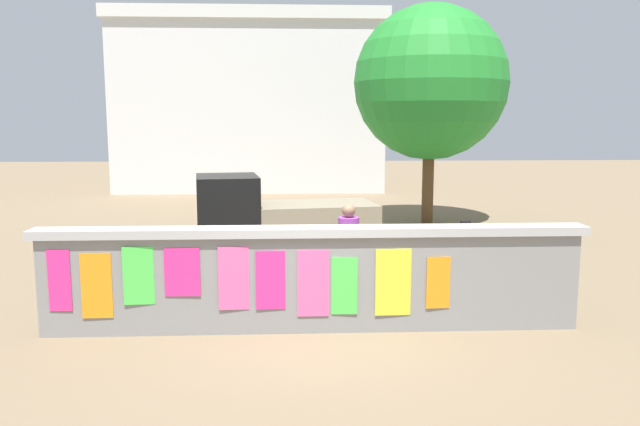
% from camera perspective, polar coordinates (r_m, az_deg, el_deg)
% --- Properties ---
extents(ground, '(60.00, 60.00, 0.00)m').
position_cam_1_polar(ground, '(16.63, -1.68, -1.67)').
color(ground, '#7A664C').
extents(poster_wall, '(7.65, 0.42, 1.47)m').
position_cam_1_polar(poster_wall, '(8.65, -0.75, -5.97)').
color(poster_wall, gray).
rests_on(poster_wall, ground).
extents(auto_rickshaw_truck, '(3.78, 2.01, 1.85)m').
position_cam_1_polar(auto_rickshaw_truck, '(12.64, -3.99, -0.76)').
color(auto_rickshaw_truck, black).
rests_on(auto_rickshaw_truck, ground).
extents(motorcycle, '(1.90, 0.56, 0.87)m').
position_cam_1_polar(motorcycle, '(10.68, 15.70, -5.15)').
color(motorcycle, black).
rests_on(motorcycle, ground).
extents(bicycle_near, '(1.71, 0.44, 0.95)m').
position_cam_1_polar(bicycle_near, '(10.06, -14.86, -6.53)').
color(bicycle_near, black).
rests_on(bicycle_near, ground).
extents(bicycle_far, '(1.69, 0.48, 0.95)m').
position_cam_1_polar(bicycle_far, '(12.70, 12.57, -3.36)').
color(bicycle_far, black).
rests_on(bicycle_far, ground).
extents(person_walking, '(0.37, 0.37, 1.62)m').
position_cam_1_polar(person_walking, '(9.93, 2.64, -2.76)').
color(person_walking, '#338CBF').
rests_on(person_walking, ground).
extents(tree_roadside, '(4.37, 4.37, 6.19)m').
position_cam_1_polar(tree_roadside, '(18.17, 10.15, 11.72)').
color(tree_roadside, brown).
rests_on(tree_roadside, ground).
extents(building_background, '(11.40, 6.63, 7.42)m').
position_cam_1_polar(building_background, '(28.28, -6.27, 10.02)').
color(building_background, silver).
rests_on(building_background, ground).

